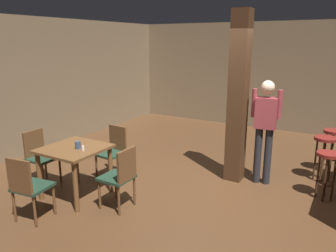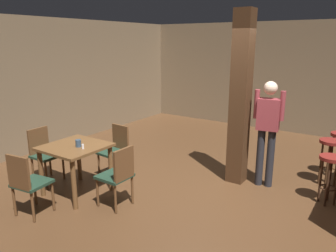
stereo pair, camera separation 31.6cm
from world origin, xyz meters
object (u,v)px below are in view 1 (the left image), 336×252
Objects in this scene: standing_person at (265,125)px; dining_table at (75,157)px; salt_shaker at (83,148)px; bar_stool_mid at (324,148)px; chair_north at (114,149)px; chair_east at (121,175)px; napkin_cup at (78,145)px; bar_stool_near at (327,165)px; chair_west at (40,154)px; bar_stool_far at (333,141)px; chair_south at (28,185)px.

dining_table is at bearing -140.74° from standing_person.
bar_stool_mid is (2.96, 2.55, -0.24)m from salt_shaker.
chair_east is at bearing -45.77° from chair_north.
salt_shaker is (0.23, -0.04, 0.18)m from dining_table.
salt_shaker reaches higher than dining_table.
bar_stool_near is (3.20, 1.81, -0.29)m from napkin_cup.
standing_person reaches higher than chair_west.
salt_shaker is 4.28m from bar_stool_far.
chair_east is (1.68, -0.00, 0.00)m from chair_west.
bar_stool_far is at bearing 42.90° from napkin_cup.
chair_north is at bearing 42.63° from chair_west.
dining_table is at bearing -2.40° from chair_west.
napkin_cup reaches higher than salt_shaker.
chair_west is at bearing -156.91° from bar_stool_near.
bar_stool_far is at bearing 78.57° from bar_stool_mid.
chair_north is 1.22× the size of bar_stool_near.
chair_north is 2.56m from standing_person.
bar_stool_near is 0.95× the size of bar_stool_mid.
napkin_cup is (0.06, -0.86, 0.33)m from chair_north.
bar_stool_mid is (-0.11, 0.71, 0.04)m from bar_stool_near.
chair_east is at bearing -129.99° from bar_stool_far.
dining_table is 3.03m from standing_person.
chair_east is at bearing 3.48° from napkin_cup.
standing_person is (2.32, 2.74, 0.50)m from chair_south.
bar_stool_far reaches higher than bar_stool_near.
standing_person reaches higher than bar_stool_near.
chair_north is 3.56m from bar_stool_mid.
bar_stool_far is (3.28, 2.95, -0.04)m from dining_table.
chair_west reaches higher than napkin_cup.
dining_table is at bearing 173.15° from napkin_cup.
chair_north is at bearing -152.27° from bar_stool_mid.
chair_south reaches higher than salt_shaker.
napkin_cup is at bearing -176.52° from chair_east.
chair_east is (0.83, 0.87, 0.00)m from chair_south.
chair_south is 1.16× the size of bar_stool_mid.
bar_stool_mid is 0.45m from bar_stool_far.
chair_east is (0.80, -0.82, 0.00)m from chair_north.
bar_stool_near is at bearing 29.53° from napkin_cup.
bar_stool_near is at bearing 16.27° from chair_north.
chair_east is at bearing 46.45° from chair_south.
salt_shaker is 0.09× the size of bar_stool_far.
chair_east is 8.14× the size of napkin_cup.
chair_north reaches higher than bar_stool_far.
chair_east reaches higher than bar_stool_near.
chair_north is at bearing -163.73° from bar_stool_near.
dining_table is 11.88× the size of salt_shaker.
dining_table is 1.14× the size of bar_stool_mid.
dining_table is 4.41m from bar_stool_far.
bar_stool_far is at bearing 35.20° from chair_west.
bar_stool_far is (3.18, 2.96, -0.24)m from napkin_cup.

